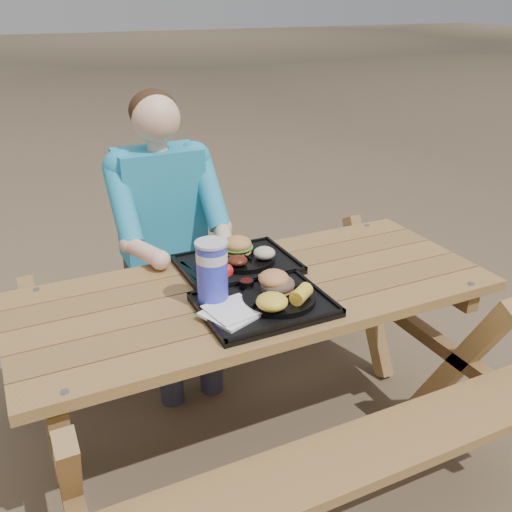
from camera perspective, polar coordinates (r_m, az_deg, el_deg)
name	(u,v)px	position (r m, az deg, el deg)	size (l,w,h in m)	color
ground	(256,441)	(2.59, 0.00, -17.98)	(60.00, 60.00, 0.00)	#999999
picnic_table	(256,369)	(2.35, 0.00, -11.25)	(1.80, 1.49, 0.75)	#999999
tray_near	(264,306)	(2.01, 0.84, -5.01)	(0.45, 0.35, 0.02)	black
tray_far	(238,265)	(2.30, -1.86, -0.94)	(0.45, 0.35, 0.02)	black
plate_near	(279,298)	(2.02, 2.31, -4.24)	(0.26, 0.26, 0.02)	black
plate_far	(243,259)	(2.31, -1.28, -0.26)	(0.26, 0.26, 0.02)	black
napkin_stack	(231,313)	(1.93, -2.49, -5.67)	(0.17, 0.17, 0.02)	white
soda_cup	(212,274)	(1.97, -4.40, -1.76)	(0.11, 0.11, 0.22)	#1B25D1
condiment_bbq	(246,284)	(2.10, -0.96, -2.84)	(0.05, 0.05, 0.03)	#320705
condiment_mustard	(264,280)	(2.13, 0.84, -2.40)	(0.05, 0.05, 0.03)	yellow
sandwich	(278,276)	(2.02, 2.20, -1.97)	(0.12, 0.12, 0.12)	#C97F47
mac_cheese	(272,302)	(1.92, 1.61, -4.59)	(0.11, 0.11, 0.05)	yellow
corn_cob	(301,294)	(1.97, 4.55, -3.81)	(0.09, 0.09, 0.05)	yellow
cutlery_far	(194,269)	(2.26, -6.20, -1.26)	(0.03, 0.17, 0.01)	black
burger	(237,241)	(2.32, -1.87, 1.55)	(0.12, 0.12, 0.11)	#C08744
baked_beans	(237,261)	(2.23, -1.89, -0.46)	(0.08, 0.08, 0.04)	#4D1A0F
potato_salad	(264,253)	(2.28, 0.84, 0.30)	(0.09, 0.09, 0.05)	beige
diner	(165,250)	(2.76, -9.08, 0.55)	(0.48, 0.84, 1.28)	#1CC1C5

